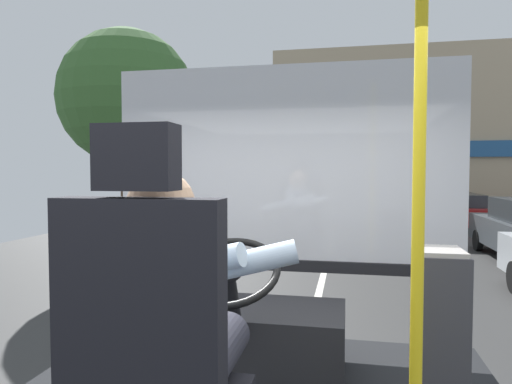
# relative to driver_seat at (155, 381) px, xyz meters

# --- Properties ---
(ground) EXTENTS (18.00, 44.00, 0.06)m
(ground) POSITION_rel_driver_seat_xyz_m (0.10, 9.19, -1.40)
(ground) COLOR #323232
(driver_seat) EXTENTS (0.48, 0.48, 1.32)m
(driver_seat) POSITION_rel_driver_seat_xyz_m (0.00, 0.00, 0.00)
(driver_seat) COLOR black
(driver_seat) RESTS_ON bus_floor
(bus_driver) EXTENTS (0.79, 0.58, 0.74)m
(bus_driver) POSITION_rel_driver_seat_xyz_m (0.00, 0.14, 0.15)
(bus_driver) COLOR #282833
(bus_driver) RESTS_ON driver_seat
(steering_console) EXTENTS (1.10, 1.00, 0.85)m
(steering_console) POSITION_rel_driver_seat_xyz_m (-0.00, 1.30, -0.34)
(steering_console) COLOR black
(steering_console) RESTS_ON bus_floor
(handrail_pole) EXTENTS (0.04, 0.04, 2.10)m
(handrail_pole) POSITION_rel_driver_seat_xyz_m (0.80, 0.42, 0.49)
(handrail_pole) COLOR yellow
(handrail_pole) RESTS_ON bus_floor
(fare_box) EXTENTS (0.21, 0.27, 0.85)m
(fare_box) POSITION_rel_driver_seat_xyz_m (0.96, 0.88, -0.14)
(fare_box) COLOR #333338
(fare_box) RESTS_ON bus_floor
(windshield_panel) EXTENTS (2.50, 0.08, 1.48)m
(windshield_panel) POSITION_rel_driver_seat_xyz_m (0.10, 2.01, 0.48)
(windshield_panel) COLOR silver
(street_tree) EXTENTS (2.77, 2.77, 4.89)m
(street_tree) POSITION_rel_driver_seat_xyz_m (-3.91, 7.50, 2.10)
(street_tree) COLOR #4C3828
(street_tree) RESTS_ON ground
(shop_building) EXTENTS (13.36, 4.40, 6.86)m
(shop_building) POSITION_rel_driver_seat_xyz_m (4.19, 19.38, 2.05)
(shop_building) COLOR tan
(shop_building) RESTS_ON ground
(parked_car_red) EXTENTS (2.03, 4.37, 1.20)m
(parked_car_red) POSITION_rel_driver_seat_xyz_m (4.18, 16.11, -0.76)
(parked_car_red) COLOR maroon
(parked_car_red) RESTS_ON ground
(parked_car_blue) EXTENTS (2.01, 3.81, 1.26)m
(parked_car_blue) POSITION_rel_driver_seat_xyz_m (4.55, 22.23, -0.73)
(parked_car_blue) COLOR navy
(parked_car_blue) RESTS_ON ground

